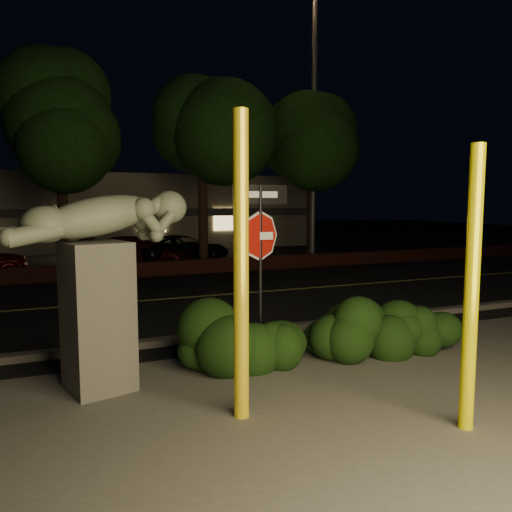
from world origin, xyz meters
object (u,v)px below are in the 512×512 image
(yellow_pole_left, at_px, (241,268))
(streetlight, at_px, (310,98))
(signpost, at_px, (260,236))
(yellow_pole_right, at_px, (472,291))
(parked_car_dark, at_px, (180,249))
(sculpture, at_px, (100,268))
(parked_car_darkred, at_px, (139,252))

(yellow_pole_left, xyz_separation_m, streetlight, (8.23, 13.16, 4.98))
(yellow_pole_left, height_order, streetlight, streetlight)
(yellow_pole_left, height_order, signpost, yellow_pole_left)
(yellow_pole_right, bearing_deg, parked_car_dark, 86.64)
(yellow_pole_left, bearing_deg, yellow_pole_right, -30.01)
(yellow_pole_left, xyz_separation_m, sculpture, (-1.38, 1.56, -0.12))
(signpost, xyz_separation_m, streetlight, (7.15, 11.23, 4.77))
(signpost, bearing_deg, yellow_pole_left, -121.17)
(streetlight, relative_size, parked_car_darkred, 2.72)
(yellow_pole_left, distance_m, parked_car_dark, 15.08)
(signpost, height_order, streetlight, streetlight)
(yellow_pole_left, relative_size, sculpture, 1.32)
(yellow_pole_left, xyz_separation_m, parked_car_dark, (3.11, 14.71, -1.16))
(yellow_pole_right, xyz_separation_m, parked_car_darkred, (-0.83, 15.50, -0.96))
(yellow_pole_right, xyz_separation_m, parked_car_dark, (0.94, 15.96, -0.96))
(parked_car_dark, bearing_deg, streetlight, -128.18)
(yellow_pole_right, bearing_deg, signpost, 108.83)
(yellow_pole_right, height_order, streetlight, streetlight)
(sculpture, relative_size, streetlight, 0.24)
(streetlight, bearing_deg, signpost, -144.87)
(yellow_pole_right, bearing_deg, sculpture, 141.62)
(signpost, height_order, sculpture, signpost)
(yellow_pole_left, distance_m, signpost, 2.23)
(signpost, bearing_deg, streetlight, 55.66)
(yellow_pole_left, relative_size, yellow_pole_right, 1.13)
(signpost, bearing_deg, parked_car_dark, 79.16)
(yellow_pole_left, distance_m, yellow_pole_right, 2.52)
(sculpture, height_order, parked_car_darkred, sculpture)
(yellow_pole_right, relative_size, streetlight, 0.28)
(streetlight, distance_m, parked_car_darkred, 9.29)
(signpost, bearing_deg, yellow_pole_right, -73.01)
(yellow_pole_left, height_order, sculpture, yellow_pole_left)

